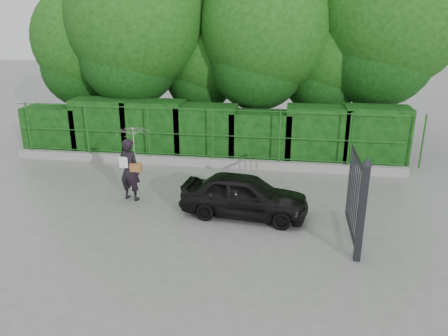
# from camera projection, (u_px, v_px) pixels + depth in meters

# --- Properties ---
(ground) EXTENTS (80.00, 80.00, 0.00)m
(ground) POSITION_uv_depth(u_px,v_px,m) (168.00, 222.00, 11.32)
(ground) COLOR gray
(kerb) EXTENTS (14.00, 0.25, 0.30)m
(kerb) POSITION_uv_depth(u_px,v_px,m) (202.00, 162.00, 15.47)
(kerb) COLOR #9E9E99
(kerb) RESTS_ON ground
(fence) EXTENTS (14.13, 0.06, 1.80)m
(fence) POSITION_uv_depth(u_px,v_px,m) (208.00, 134.00, 15.10)
(fence) COLOR #1E5A1D
(fence) RESTS_ON kerb
(hedge) EXTENTS (14.20, 1.20, 2.12)m
(hedge) POSITION_uv_depth(u_px,v_px,m) (209.00, 132.00, 16.11)
(hedge) COLOR black
(hedge) RESTS_ON ground
(trees) EXTENTS (17.10, 6.15, 8.08)m
(trees) POSITION_uv_depth(u_px,v_px,m) (245.00, 28.00, 16.86)
(trees) COLOR black
(trees) RESTS_ON ground
(gate) EXTENTS (0.22, 2.33, 2.36)m
(gate) POSITION_uv_depth(u_px,v_px,m) (359.00, 202.00, 9.60)
(gate) COLOR #24242A
(gate) RESTS_ON ground
(woman) EXTENTS (1.03, 1.02, 2.16)m
(woman) POSITION_uv_depth(u_px,v_px,m) (132.00, 153.00, 12.28)
(woman) COLOR black
(woman) RESTS_ON ground
(car) EXTENTS (3.50, 1.73, 1.15)m
(car) POSITION_uv_depth(u_px,v_px,m) (244.00, 195.00, 11.53)
(car) COLOR black
(car) RESTS_ON ground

